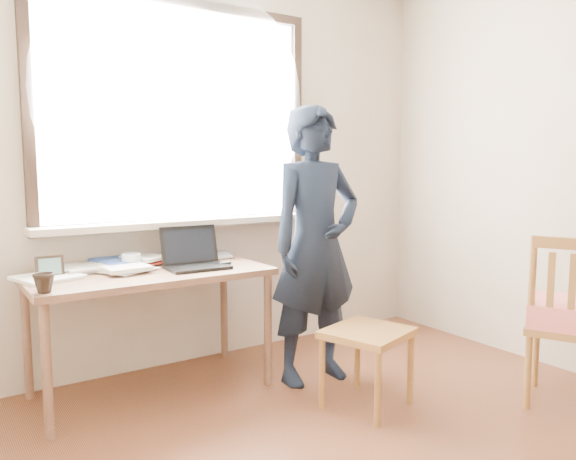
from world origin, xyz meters
TOP-DOWN VIEW (x-y plane):
  - room_shell at (-0.02, 0.20)m, footprint 3.52×4.02m
  - desk at (-0.55, 1.63)m, footprint 1.31×0.65m
  - laptop at (-0.29, 1.60)m, footprint 0.36×0.29m
  - mug_white at (-0.60, 1.77)m, footprint 0.15×0.15m
  - mug_dark at (-1.14, 1.39)m, footprint 0.13×0.13m
  - mouse at (-0.13, 1.53)m, footprint 0.09×0.06m
  - desk_clutter at (-0.81, 1.76)m, footprint 0.92×0.47m
  - book_a at (-0.94, 1.83)m, footprint 0.25×0.31m
  - book_b at (-0.10, 1.90)m, footprint 0.24×0.28m
  - picture_frame at (-1.05, 1.73)m, footprint 0.14×0.02m
  - work_chair at (0.34, 0.80)m, footprint 0.51×0.50m
  - side_chair at (1.26, 0.20)m, footprint 0.56×0.57m
  - person at (0.34, 1.27)m, footprint 0.61×0.41m

SIDE VIEW (x-z plane):
  - work_chair at x=0.34m, z-range 0.14..0.57m
  - side_chair at x=1.26m, z-range 0.02..0.95m
  - desk at x=-0.55m, z-range 0.28..0.98m
  - book_b at x=-0.10m, z-range 0.70..0.72m
  - book_a at x=-0.94m, z-range 0.70..0.72m
  - mouse at x=-0.13m, z-range 0.70..0.73m
  - desk_clutter at x=-0.81m, z-range 0.70..0.75m
  - mug_white at x=-0.60m, z-range 0.70..0.79m
  - mug_dark at x=-1.14m, z-range 0.70..0.79m
  - picture_frame at x=-1.05m, z-range 0.70..0.81m
  - laptop at x=-0.29m, z-range 0.64..0.87m
  - person at x=0.34m, z-range 0.00..1.64m
  - room_shell at x=-0.02m, z-range 0.33..2.94m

